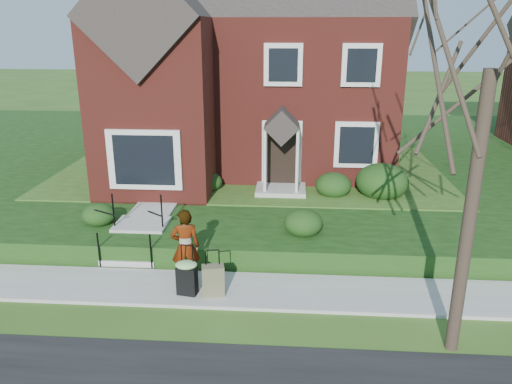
# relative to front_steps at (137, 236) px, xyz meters

# --- Properties ---
(ground) EXTENTS (120.00, 120.00, 0.00)m
(ground) POSITION_rel_front_steps_xyz_m (2.50, -1.84, -0.47)
(ground) COLOR #2D5119
(ground) RESTS_ON ground
(sidewalk) EXTENTS (60.00, 1.60, 0.08)m
(sidewalk) POSITION_rel_front_steps_xyz_m (2.50, -1.84, -0.43)
(sidewalk) COLOR #9E9B93
(sidewalk) RESTS_ON ground
(terrace) EXTENTS (44.00, 20.00, 0.60)m
(terrace) POSITION_rel_front_steps_xyz_m (6.50, 9.06, -0.17)
(terrace) COLOR #13330E
(terrace) RESTS_ON ground
(walkway) EXTENTS (1.20, 6.00, 0.06)m
(walkway) POSITION_rel_front_steps_xyz_m (0.00, 3.16, 0.16)
(walkway) COLOR #9E9B93
(walkway) RESTS_ON terrace
(main_house) EXTENTS (10.40, 10.20, 9.40)m
(main_house) POSITION_rel_front_steps_xyz_m (2.29, 7.76, 4.79)
(main_house) COLOR maroon
(main_house) RESTS_ON terrace
(front_steps) EXTENTS (1.40, 2.02, 1.50)m
(front_steps) POSITION_rel_front_steps_xyz_m (0.00, 0.00, 0.00)
(front_steps) COLOR #9E9B93
(front_steps) RESTS_ON ground
(foundation_shrubs) EXTENTS (10.17, 4.58, 1.16)m
(foundation_shrubs) POSITION_rel_front_steps_xyz_m (3.74, 2.99, 0.59)
(foundation_shrubs) COLOR black
(foundation_shrubs) RESTS_ON terrace
(woman) EXTENTS (0.74, 0.56, 1.81)m
(woman) POSITION_rel_front_steps_xyz_m (1.66, -1.64, 0.51)
(woman) COLOR #999999
(woman) RESTS_ON sidewalk
(suitcase_black) EXTENTS (0.54, 0.47, 1.16)m
(suitcase_black) POSITION_rel_front_steps_xyz_m (1.77, -2.16, 0.06)
(suitcase_black) COLOR black
(suitcase_black) RESTS_ON sidewalk
(suitcase_olive) EXTENTS (0.53, 0.36, 1.06)m
(suitcase_olive) POSITION_rel_front_steps_xyz_m (2.36, -2.15, -0.04)
(suitcase_olive) COLOR brown
(suitcase_olive) RESTS_ON sidewalk
(tree_verge) EXTENTS (5.59, 5.59, 7.99)m
(tree_verge) POSITION_rel_front_steps_xyz_m (7.08, -3.64, 5.11)
(tree_verge) COLOR #423428
(tree_verge) RESTS_ON ground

